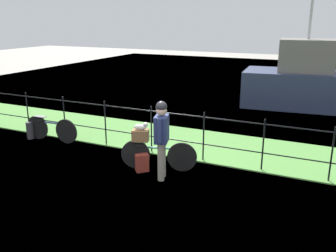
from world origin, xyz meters
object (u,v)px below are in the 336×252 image
at_px(backpack_on_paving, 142,163).
at_px(bicycle_parked, 51,129).
at_px(bicycle_main, 158,155).
at_px(moored_boat_near, 304,82).
at_px(terrier_dog, 141,126).
at_px(wooden_crate, 140,135).
at_px(mooring_bollard, 30,130).
at_px(cyclist_person, 162,133).

bearing_deg(backpack_on_paving, bicycle_parked, 121.69).
distance_m(bicycle_main, moored_boat_near, 8.14).
distance_m(terrier_dog, bicycle_parked, 3.33).
bearing_deg(wooden_crate, bicycle_parked, 168.67).
height_order(terrier_dog, bicycle_parked, terrier_dog).
xyz_separation_m(mooring_bollard, bicycle_parked, (0.70, 0.10, 0.11)).
bearing_deg(bicycle_main, terrier_dog, -163.84).
distance_m(mooring_bollard, moored_boat_near, 9.87).
bearing_deg(mooring_bollard, wooden_crate, -7.91).
bearing_deg(mooring_bollard, bicycle_main, -5.79).
distance_m(terrier_dog, moored_boat_near, 8.32).
bearing_deg(wooden_crate, terrier_dog, 16.16).
bearing_deg(moored_boat_near, mooring_bollard, -131.60).
bearing_deg(bicycle_parked, bicycle_main, -8.49).
height_order(wooden_crate, backpack_on_paving, wooden_crate).
height_order(terrier_dog, backpack_on_paving, terrier_dog).
distance_m(cyclist_person, moored_boat_near, 8.42).
bearing_deg(moored_boat_near, bicycle_parked, -128.80).
bearing_deg(mooring_bollard, moored_boat_near, 48.40).
bearing_deg(backpack_on_paving, mooring_bollard, 125.31).
bearing_deg(bicycle_main, moored_boat_near, 73.66).
xyz_separation_m(wooden_crate, terrier_dog, (0.02, 0.01, 0.20)).
bearing_deg(cyclist_person, terrier_dog, 155.87).
bearing_deg(bicycle_main, bicycle_parked, 171.51).
xyz_separation_m(wooden_crate, backpack_on_paving, (0.10, -0.13, -0.59)).
bearing_deg(wooden_crate, bicycle_main, 16.16).
height_order(cyclist_person, backpack_on_paving, cyclist_person).
height_order(wooden_crate, bicycle_parked, wooden_crate).
xyz_separation_m(terrier_dog, cyclist_person, (0.64, -0.28, 0.01)).
distance_m(bicycle_main, terrier_dog, 0.74).
height_order(cyclist_person, moored_boat_near, moored_boat_near).
relative_size(wooden_crate, mooring_bollard, 0.73).
xyz_separation_m(mooring_bollard, moored_boat_near, (6.54, 7.36, 0.71)).
distance_m(wooden_crate, bicycle_parked, 3.28).
relative_size(wooden_crate, terrier_dog, 1.09).
relative_size(backpack_on_paving, moored_boat_near, 0.09).
relative_size(mooring_bollard, bicycle_parked, 0.29).
relative_size(terrier_dog, cyclist_person, 0.19).
bearing_deg(terrier_dog, cyclist_person, -24.13).
xyz_separation_m(bicycle_main, wooden_crate, (-0.37, -0.11, 0.44)).
distance_m(terrier_dog, cyclist_person, 0.70).
height_order(terrier_dog, moored_boat_near, moored_boat_near).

